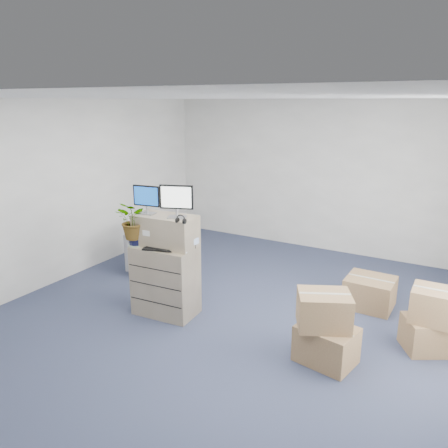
# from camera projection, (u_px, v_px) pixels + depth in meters

# --- Properties ---
(ground) EXTENTS (7.00, 7.00, 0.00)m
(ground) POSITION_uv_depth(u_px,v_px,m) (226.00, 323.00, 5.62)
(ground) COLOR #262D44
(ground) RESTS_ON ground
(wall_back) EXTENTS (6.00, 0.02, 2.80)m
(wall_back) POSITION_uv_depth(u_px,v_px,m) (318.00, 176.00, 8.17)
(wall_back) COLOR beige
(wall_back) RESTS_ON ground
(filing_cabinet_lower) EXTENTS (0.84, 0.55, 0.94)m
(filing_cabinet_lower) POSITION_uv_depth(u_px,v_px,m) (166.00, 280.00, 5.78)
(filing_cabinet_lower) COLOR gray
(filing_cabinet_lower) RESTS_ON ground
(filing_cabinet_upper) EXTENTS (0.84, 0.46, 0.40)m
(filing_cabinet_upper) POSITION_uv_depth(u_px,v_px,m) (166.00, 231.00, 5.64)
(filing_cabinet_upper) COLOR gray
(filing_cabinet_upper) RESTS_ON filing_cabinet_lower
(monitor_left) EXTENTS (0.38, 0.17, 0.37)m
(monitor_left) POSITION_uv_depth(u_px,v_px,m) (147.00, 198.00, 5.61)
(monitor_left) COLOR #99999E
(monitor_left) RESTS_ON filing_cabinet_upper
(monitor_right) EXTENTS (0.41, 0.23, 0.42)m
(monitor_right) POSITION_uv_depth(u_px,v_px,m) (176.00, 200.00, 5.41)
(monitor_right) COLOR #99999E
(monitor_right) RESTS_ON filing_cabinet_upper
(headphones) EXTENTS (0.12, 0.02, 0.12)m
(headphones) POSITION_uv_depth(u_px,v_px,m) (181.00, 219.00, 5.27)
(headphones) COLOR black
(headphones) RESTS_ON filing_cabinet_upper
(keyboard) EXTENTS (0.43, 0.28, 0.02)m
(keyboard) POSITION_uv_depth(u_px,v_px,m) (159.00, 249.00, 5.54)
(keyboard) COLOR black
(keyboard) RESTS_ON filing_cabinet_lower
(mouse) EXTENTS (0.10, 0.07, 0.03)m
(mouse) POSITION_uv_depth(u_px,v_px,m) (184.00, 252.00, 5.39)
(mouse) COLOR silver
(mouse) RESTS_ON filing_cabinet_lower
(water_bottle) EXTENTS (0.06, 0.06, 0.22)m
(water_bottle) POSITION_uv_depth(u_px,v_px,m) (174.00, 238.00, 5.65)
(water_bottle) COLOR gray
(water_bottle) RESTS_ON filing_cabinet_lower
(phone_dock) EXTENTS (0.06, 0.05, 0.13)m
(phone_dock) POSITION_uv_depth(u_px,v_px,m) (162.00, 241.00, 5.74)
(phone_dock) COLOR silver
(phone_dock) RESTS_ON filing_cabinet_lower
(external_drive) EXTENTS (0.22, 0.19, 0.05)m
(external_drive) POSITION_uv_depth(u_px,v_px,m) (190.00, 245.00, 5.64)
(external_drive) COLOR black
(external_drive) RESTS_ON filing_cabinet_lower
(tissue_box) EXTENTS (0.21, 0.12, 0.08)m
(tissue_box) POSITION_uv_depth(u_px,v_px,m) (190.00, 240.00, 5.61)
(tissue_box) COLOR #4686EF
(tissue_box) RESTS_ON external_drive
(potted_plant) EXTENTS (0.55, 0.59, 0.48)m
(potted_plant) POSITION_uv_depth(u_px,v_px,m) (135.00, 225.00, 5.63)
(potted_plant) COLOR #89A383
(potted_plant) RESTS_ON filing_cabinet_lower
(office_chair) EXTENTS (1.01, 0.99, 0.82)m
(office_chair) POSITION_uv_depth(u_px,v_px,m) (156.00, 247.00, 7.32)
(office_chair) COLOR slate
(office_chair) RESTS_ON ground
(cardboard_boxes) EXTENTS (1.67, 2.22, 0.80)m
(cardboard_boxes) POSITION_uv_depth(u_px,v_px,m) (372.00, 314.00, 5.16)
(cardboard_boxes) COLOR #875E41
(cardboard_boxes) RESTS_ON ground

